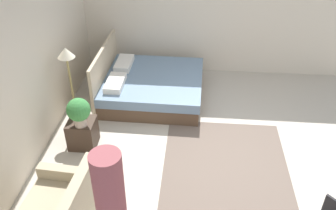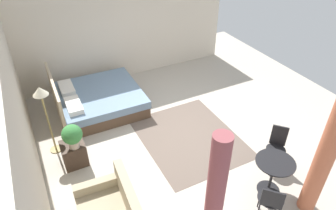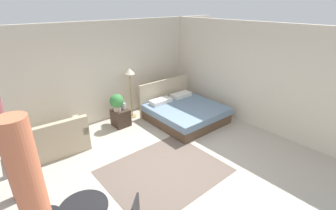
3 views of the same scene
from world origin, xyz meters
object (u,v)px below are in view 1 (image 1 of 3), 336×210
at_px(vase, 84,113).
at_px(floor_lamp, 67,63).
at_px(nightstand, 83,133).
at_px(potted_plant, 79,111).
at_px(bed, 150,86).

xyz_separation_m(vase, floor_lamp, (0.45, 0.32, 0.70)).
distance_m(nightstand, floor_lamp, 1.21).
height_order(potted_plant, floor_lamp, floor_lamp).
relative_size(bed, nightstand, 4.14).
bearing_deg(potted_plant, bed, -27.38).
relative_size(nightstand, vase, 2.68).
height_order(bed, vase, bed).
bearing_deg(nightstand, floor_lamp, 26.79).
distance_m(bed, floor_lamp, 1.91).
relative_size(bed, potted_plant, 4.09).
bearing_deg(bed, nightstand, 150.32).
bearing_deg(floor_lamp, vase, -144.42).
xyz_separation_m(nightstand, vase, (0.12, -0.03, 0.34)).
distance_m(nightstand, potted_plant, 0.54).
bearing_deg(nightstand, potted_plant, -161.54).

